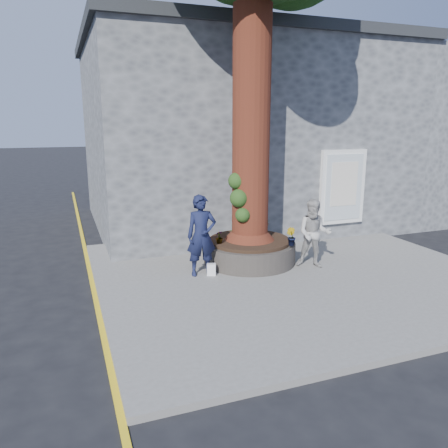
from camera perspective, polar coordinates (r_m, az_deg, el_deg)
name	(u,v)px	position (r m, az deg, el deg)	size (l,w,h in m)	color
ground	(252,300)	(9.20, 3.74, -9.85)	(120.00, 120.00, 0.00)	black
pavement	(293,273)	(10.64, 8.96, -6.36)	(9.00, 8.00, 0.12)	slate
yellow_line	(96,302)	(9.43, -16.35, -9.76)	(0.10, 30.00, 0.01)	yellow
stone_shop	(236,134)	(16.07, 1.56, 11.67)	(10.30, 8.30, 6.30)	#4F5154
neighbour_shop	(411,136)	(20.45, 23.20, 10.53)	(6.00, 8.00, 6.00)	#4F5154
planter	(249,251)	(11.08, 3.33, -3.51)	(2.30, 2.30, 0.60)	black
man	(202,236)	(9.98, -2.95, -1.53)	(0.69, 0.45, 1.88)	#131836
woman	(314,234)	(10.77, 11.67, -1.23)	(0.82, 0.64, 1.68)	#A9A6A2
shopping_bag	(211,269)	(10.16, -1.67, -5.96)	(0.20, 0.12, 0.28)	white
plant_a	(234,230)	(11.24, 1.30, -0.76)	(0.17, 0.11, 0.32)	gray
plant_b	(291,237)	(10.51, 8.74, -1.63)	(0.23, 0.23, 0.42)	gray
plant_c	(219,237)	(10.55, -0.62, -1.74)	(0.17, 0.17, 0.31)	gray
plant_d	(266,223)	(12.05, 5.45, 0.19)	(0.31, 0.27, 0.34)	gray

